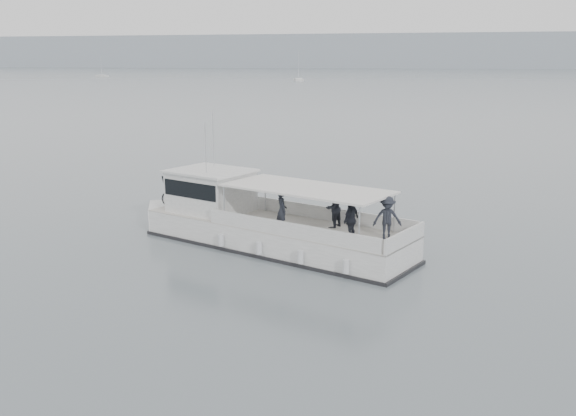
# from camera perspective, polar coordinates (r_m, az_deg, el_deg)

# --- Properties ---
(ground) EXTENTS (1400.00, 1400.00, 0.00)m
(ground) POSITION_cam_1_polar(r_m,az_deg,el_deg) (22.86, -0.05, -4.97)
(ground) COLOR #545D63
(ground) RESTS_ON ground
(headland) EXTENTS (1400.00, 90.00, 28.00)m
(headland) POSITION_cam_1_polar(r_m,az_deg,el_deg) (581.21, 13.18, 13.40)
(headland) COLOR #939EA8
(headland) RESTS_ON ground
(tour_boat) EXTENTS (12.10, 6.99, 5.22)m
(tour_boat) POSITION_cam_1_polar(r_m,az_deg,el_deg) (25.17, -3.12, -1.27)
(tour_boat) COLOR white
(tour_boat) RESTS_ON ground
(moored_fleet) EXTENTS (398.59, 337.46, 9.77)m
(moored_fleet) POSITION_cam_1_polar(r_m,az_deg,el_deg) (196.49, 10.30, 10.88)
(moored_fleet) COLOR white
(moored_fleet) RESTS_ON ground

